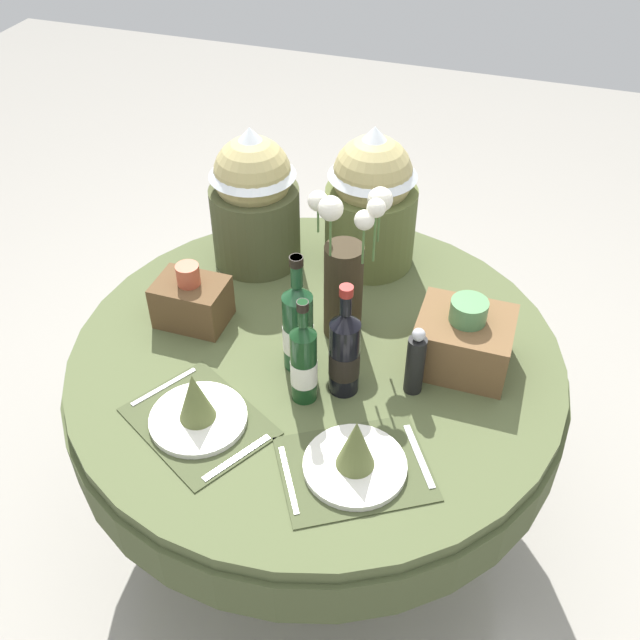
% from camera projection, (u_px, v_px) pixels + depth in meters
% --- Properties ---
extents(ground, '(8.00, 8.00, 0.00)m').
position_uv_depth(ground, '(317.00, 510.00, 2.45)').
color(ground, '#9E998E').
extents(dining_table, '(1.37, 1.37, 0.74)m').
position_uv_depth(dining_table, '(316.00, 382.00, 2.05)').
color(dining_table, '#4C5633').
rests_on(dining_table, ground).
extents(place_setting_left, '(0.42, 0.39, 0.16)m').
position_uv_depth(place_setting_left, '(197.00, 409.00, 1.74)').
color(place_setting_left, '#41492B').
rests_on(place_setting_left, dining_table).
extents(place_setting_right, '(0.43, 0.40, 0.16)m').
position_uv_depth(place_setting_right, '(355.00, 456.00, 1.64)').
color(place_setting_right, '#41492B').
rests_on(place_setting_right, dining_table).
extents(flower_vase, '(0.22, 0.16, 0.46)m').
position_uv_depth(flower_vase, '(345.00, 273.00, 1.90)').
color(flower_vase, '#332819').
rests_on(flower_vase, dining_table).
extents(wine_bottle_left, '(0.07, 0.07, 0.31)m').
position_uv_depth(wine_bottle_left, '(304.00, 362.00, 1.76)').
color(wine_bottle_left, '#143819').
rests_on(wine_bottle_left, dining_table).
extents(wine_bottle_centre, '(0.08, 0.08, 0.35)m').
position_uv_depth(wine_bottle_centre, '(298.00, 326.00, 1.85)').
color(wine_bottle_centre, '#194223').
rests_on(wine_bottle_centre, dining_table).
extents(wine_bottle_right, '(0.08, 0.08, 0.33)m').
position_uv_depth(wine_bottle_right, '(345.00, 352.00, 1.78)').
color(wine_bottle_right, black).
rests_on(wine_bottle_right, dining_table).
extents(pepper_mill, '(0.05, 0.05, 0.20)m').
position_uv_depth(pepper_mill, '(415.00, 363.00, 1.80)').
color(pepper_mill, black).
rests_on(pepper_mill, dining_table).
extents(gift_tub_back_left, '(0.27, 0.27, 0.44)m').
position_uv_depth(gift_tub_back_left, '(254.00, 193.00, 2.15)').
color(gift_tub_back_left, '#474C2D').
rests_on(gift_tub_back_left, dining_table).
extents(gift_tub_back_centre, '(0.28, 0.28, 0.45)m').
position_uv_depth(gift_tub_back_centre, '(372.00, 193.00, 2.14)').
color(gift_tub_back_centre, '#566033').
rests_on(gift_tub_back_centre, dining_table).
extents(woven_basket_side_left, '(0.20, 0.14, 0.19)m').
position_uv_depth(woven_basket_side_left, '(192.00, 300.00, 2.02)').
color(woven_basket_side_left, brown).
rests_on(woven_basket_side_left, dining_table).
extents(woven_basket_side_right, '(0.24, 0.21, 0.21)m').
position_uv_depth(woven_basket_side_right, '(464.00, 340.00, 1.88)').
color(woven_basket_side_right, brown).
rests_on(woven_basket_side_right, dining_table).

